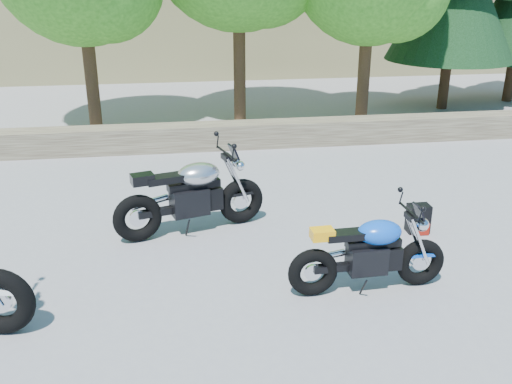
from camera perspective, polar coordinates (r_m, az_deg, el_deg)
ground at (r=6.62m, az=-0.44°, el=-9.28°), size 90.00×90.00×0.00m
stone_wall at (r=11.60m, az=-4.28°, el=5.61°), size 22.00×0.55×0.50m
silver_bike at (r=7.76m, az=-6.45°, el=-0.39°), size 2.10×0.84×1.07m
blue_bike at (r=6.45m, az=11.30°, el=-6.08°), size 1.83×0.58×0.92m
backpack at (r=8.12m, az=15.92°, el=-2.62°), size 0.29×0.25×0.40m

